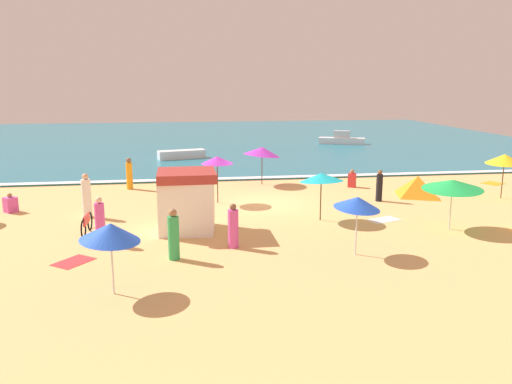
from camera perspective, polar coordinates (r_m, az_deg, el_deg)
ground_plane at (r=24.18m, az=0.76°, el=-1.36°), size 60.00×60.00×0.00m
ocean_water at (r=51.66m, az=-4.20°, el=5.88°), size 60.00×44.00×0.10m
wave_breaker_foam at (r=30.26m, az=-1.14°, el=1.58°), size 57.00×0.70×0.01m
lifeguard_cabana at (r=19.78m, az=-7.62°, el=-0.95°), size 2.19×2.15×2.35m
beach_umbrella_0 at (r=14.18m, az=-15.83°, el=-4.28°), size 2.13×2.11×2.06m
beach_umbrella_2 at (r=28.57m, az=0.67°, el=4.54°), size 2.39×2.36×2.21m
beach_umbrella_4 at (r=21.10m, az=20.93°, el=0.79°), size 3.15×3.16×2.04m
beach_umbrella_5 at (r=17.10m, az=11.16°, el=-1.17°), size 2.17×2.18×2.05m
beach_umbrella_6 at (r=21.19m, az=7.24°, el=1.63°), size 2.40×2.41×2.06m
beach_umbrella_8 at (r=27.85m, az=25.82°, el=3.32°), size 2.50×2.50×2.24m
beach_umbrella_9 at (r=24.13m, az=-4.32°, el=3.54°), size 1.66×1.67×2.23m
beach_tent at (r=27.00m, az=17.44°, el=0.63°), size 2.51×2.63×1.03m
parked_bicycle at (r=20.49m, az=-18.24°, el=-3.36°), size 0.15×1.82×0.76m
beachgoer_0 at (r=17.77m, az=-2.54°, el=-3.93°), size 0.41×0.41×1.56m
beachgoer_3 at (r=22.87m, az=-18.25°, el=-0.50°), size 0.55×0.55×1.88m
beachgoer_5 at (r=28.53m, az=10.58°, el=1.39°), size 0.52×0.52×0.97m
beachgoer_6 at (r=25.10m, az=-25.54°, el=-1.23°), size 0.68×0.68×0.85m
beachgoer_7 at (r=18.95m, az=-16.89°, el=-3.19°), size 0.36×0.36×1.71m
beachgoer_10 at (r=25.37m, az=13.49°, el=0.61°), size 0.34×0.34×1.52m
beachgoer_11 at (r=28.28m, az=-13.85°, el=1.92°), size 0.39×0.39×1.68m
beachgoer_12 at (r=16.79m, az=-9.11°, el=-4.81°), size 0.50×0.50×1.68m
beach_towel_0 at (r=32.02m, az=24.74°, el=0.87°), size 1.39×1.37×0.01m
beach_towel_1 at (r=19.53m, az=-16.01°, el=-5.12°), size 1.91×1.41×0.01m
beach_towel_2 at (r=17.57m, az=-19.55°, el=-7.29°), size 1.40×1.47×0.01m
beach_towel_3 at (r=22.09m, az=13.94°, el=-3.01°), size 1.52×1.19×0.01m
small_boat_0 at (r=38.29m, az=-8.24°, el=4.15°), size 3.56×1.79×0.62m
small_boat_1 at (r=47.63m, az=9.47°, el=5.75°), size 4.20×2.35×1.19m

